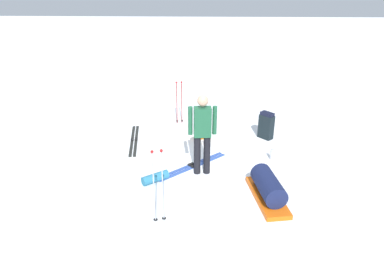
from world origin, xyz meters
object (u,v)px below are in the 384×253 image
at_px(backpack_large_dark, 202,126).
at_px(backpack_bright, 266,126).
at_px(ski_poles_planted_near, 158,184).
at_px(ski_poles_planted_far, 179,100).
at_px(gear_sled, 268,188).
at_px(thermos_bottle, 272,154).
at_px(ski_pair_near, 134,140).
at_px(ski_pair_far, 192,166).
at_px(sleeping_mat_rolled, 155,178).
at_px(skier_standing, 202,131).

height_order(backpack_large_dark, backpack_bright, backpack_bright).
height_order(backpack_bright, ski_poles_planted_near, ski_poles_planted_near).
xyz_separation_m(ski_poles_planted_far, gear_sled, (-1.92, 3.63, -0.46)).
bearing_deg(gear_sled, thermos_bottle, -102.59).
relative_size(ski_pair_near, ski_poles_planted_far, 1.49).
bearing_deg(ski_pair_far, ski_pair_near, -39.07).
relative_size(ski_pair_far, thermos_bottle, 5.60).
bearing_deg(ski_pair_far, ski_poles_planted_far, -79.00).
distance_m(ski_pair_near, sleeping_mat_rolled, 2.07).
height_order(gear_sled, sleeping_mat_rolled, gear_sled).
xyz_separation_m(skier_standing, ski_pair_far, (0.21, -0.25, -0.94)).
bearing_deg(skier_standing, backpack_large_dark, -88.57).
height_order(ski_pair_near, gear_sled, gear_sled).
distance_m(ski_poles_planted_far, gear_sled, 4.13).
relative_size(ski_pair_near, sleeping_mat_rolled, 3.30).
distance_m(backpack_bright, ski_poles_planted_far, 2.51).
relative_size(skier_standing, sleeping_mat_rolled, 3.09).
distance_m(skier_standing, ski_poles_planted_far, 2.86).
bearing_deg(backpack_large_dark, ski_poles_planted_far, -55.26).
height_order(ski_pair_far, thermos_bottle, thermos_bottle).
bearing_deg(backpack_large_dark, ski_pair_far, 83.92).
bearing_deg(skier_standing, gear_sled, 144.54).
bearing_deg(skier_standing, ski_poles_planted_far, -75.78).
xyz_separation_m(backpack_bright, ski_poles_planted_far, (2.30, -0.94, 0.34)).
bearing_deg(skier_standing, ski_pair_near, -40.60).
height_order(skier_standing, backpack_bright, skier_standing).
xyz_separation_m(ski_poles_planted_near, ski_poles_planted_far, (0.04, -4.38, -0.06)).
bearing_deg(sleeping_mat_rolled, skier_standing, -156.91).
distance_m(skier_standing, ski_pair_far, 1.00).
height_order(skier_standing, ski_poles_planted_far, skier_standing).
xyz_separation_m(backpack_large_dark, gear_sled, (-1.26, 2.69, -0.08)).
relative_size(gear_sled, sleeping_mat_rolled, 2.46).
bearing_deg(backpack_bright, skier_standing, 48.77).
bearing_deg(skier_standing, thermos_bottle, -157.16).
relative_size(ski_poles_planted_near, thermos_bottle, 5.14).
bearing_deg(ski_poles_planted_near, skier_standing, -112.30).
height_order(skier_standing, ski_pair_far, skier_standing).
height_order(skier_standing, ski_poles_planted_near, skier_standing).
relative_size(ski_poles_planted_far, gear_sled, 0.90).
height_order(ski_poles_planted_far, gear_sled, ski_poles_planted_far).
height_order(backpack_bright, sleeping_mat_rolled, backpack_bright).
bearing_deg(ski_pair_near, sleeping_mat_rolled, 113.75).
bearing_deg(ski_pair_near, gear_sled, 141.42).
bearing_deg(ski_pair_near, ski_poles_planted_near, 109.33).
bearing_deg(ski_poles_planted_far, ski_pair_far, 101.00).
xyz_separation_m(backpack_large_dark, backpack_bright, (-1.64, -0.01, 0.04)).
distance_m(skier_standing, backpack_large_dark, 1.93).
height_order(ski_poles_planted_far, thermos_bottle, ski_poles_planted_far).
height_order(backpack_large_dark, thermos_bottle, backpack_large_dark).
bearing_deg(sleeping_mat_rolled, ski_poles_planted_far, -94.00).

